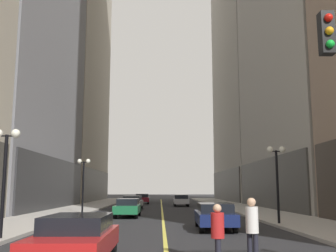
{
  "coord_description": "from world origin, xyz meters",
  "views": [
    {
      "loc": [
        -0.21,
        -5.07,
        2.05
      ],
      "look_at": [
        0.45,
        27.55,
        7.24
      ],
      "focal_mm": 42.09,
      "sensor_mm": 36.0,
      "label": 1
    }
  ],
  "objects": [
    {
      "name": "pedestrian_in_red_jacket",
      "position": [
        1.26,
        5.2,
        0.97
      ],
      "size": [
        0.36,
        0.36,
        1.66
      ],
      "color": "black",
      "rests_on": "ground"
    },
    {
      "name": "car_maroon",
      "position": [
        -2.64,
        49.68,
        0.72
      ],
      "size": [
        2.02,
        4.76,
        1.32
      ],
      "color": "maroon",
      "rests_on": "ground"
    },
    {
      "name": "car_white",
      "position": [
        -2.98,
        35.24,
        0.72
      ],
      "size": [
        2.04,
        4.21,
        1.32
      ],
      "color": "silver",
      "rests_on": "ground"
    },
    {
      "name": "building_left_far",
      "position": [
        -16.29,
        60.0,
        33.57
      ],
      "size": [
        11.77,
        26.0,
        67.33
      ],
      "color": "#B7AD99",
      "rests_on": "ground"
    },
    {
      "name": "street_lamp_right_mid",
      "position": [
        6.4,
        17.15,
        3.26
      ],
      "size": [
        1.06,
        0.36,
        4.43
      ],
      "color": "black",
      "rests_on": "ground"
    },
    {
      "name": "car_silver",
      "position": [
        2.3,
        42.34,
        0.72
      ],
      "size": [
        1.82,
        4.73,
        1.32
      ],
      "color": "#B7B7BC",
      "rests_on": "ground"
    },
    {
      "name": "car_navy",
      "position": [
        2.57,
        15.22,
        0.72
      ],
      "size": [
        1.96,
        4.66,
        1.32
      ],
      "color": "#141E4C",
      "rests_on": "ground"
    },
    {
      "name": "sidewalk_right",
      "position": [
        8.25,
        35.0,
        0.07
      ],
      "size": [
        4.5,
        78.0,
        0.15
      ],
      "primitive_type": "cube",
      "color": "#ADA8A0",
      "rests_on": "ground"
    },
    {
      "name": "street_lamp_left_near",
      "position": [
        -6.4,
        10.8,
        3.26
      ],
      "size": [
        1.06,
        0.36,
        4.43
      ],
      "color": "black",
      "rests_on": "ground"
    },
    {
      "name": "car_green",
      "position": [
        -2.54,
        24.29,
        0.72
      ],
      "size": [
        1.74,
        4.6,
        1.32
      ],
      "color": "#196038",
      "rests_on": "ground"
    },
    {
      "name": "ground_plane",
      "position": [
        0.0,
        35.0,
        0.0
      ],
      "size": [
        200.0,
        200.0,
        0.0
      ],
      "primitive_type": "plane",
      "color": "#262628"
    },
    {
      "name": "pedestrian_in_white_shirt",
      "position": [
        2.26,
        5.68,
        1.06
      ],
      "size": [
        0.47,
        0.47,
        1.81
      ],
      "color": "black",
      "rests_on": "ground"
    },
    {
      "name": "sidewalk_left",
      "position": [
        -8.25,
        35.0,
        0.07
      ],
      "size": [
        4.5,
        78.0,
        0.15
      ],
      "primitive_type": "cube",
      "color": "#ADA8A0",
      "rests_on": "ground"
    },
    {
      "name": "car_red",
      "position": [
        -2.51,
        6.15,
        0.72
      ],
      "size": [
        1.89,
        4.54,
        1.32
      ],
      "color": "#B21919",
      "rests_on": "ground"
    },
    {
      "name": "street_lamp_left_far",
      "position": [
        -6.4,
        27.06,
        3.26
      ],
      "size": [
        1.06,
        0.36,
        4.43
      ],
      "color": "black",
      "rests_on": "ground"
    },
    {
      "name": "lane_centre_stripe",
      "position": [
        0.0,
        35.0,
        0.0
      ],
      "size": [
        0.16,
        70.0,
        0.01
      ],
      "primitive_type": "cube",
      "color": "#E5D64C",
      "rests_on": "ground"
    }
  ]
}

